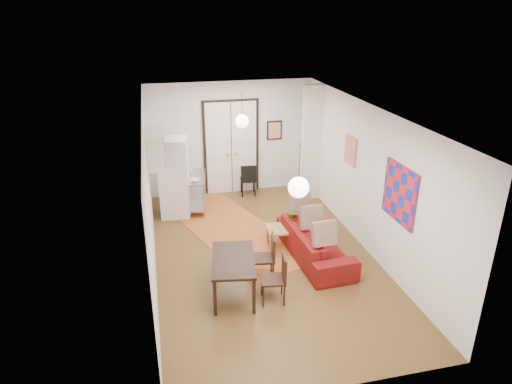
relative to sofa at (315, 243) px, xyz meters
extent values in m
plane|color=brown|center=(-0.97, 0.28, -0.32)|extent=(7.00, 7.00, 0.00)
cube|color=white|center=(-0.97, 0.28, 2.58)|extent=(4.20, 7.00, 0.02)
cube|color=white|center=(-0.97, 3.78, 1.13)|extent=(4.20, 0.02, 2.90)
cube|color=white|center=(-0.97, -3.22, 1.13)|extent=(4.20, 0.02, 2.90)
cube|color=white|center=(-3.07, 0.28, 1.13)|extent=(0.02, 7.00, 2.90)
cube|color=white|center=(1.13, 0.28, 1.13)|extent=(0.02, 7.00, 2.90)
cube|color=white|center=(-0.97, 3.73, 0.88)|extent=(1.44, 0.06, 2.50)
cube|color=white|center=(0.88, 2.83, 1.13)|extent=(0.50, 0.10, 2.90)
cube|color=silver|center=(-2.89, 1.78, 1.58)|extent=(0.35, 1.00, 0.70)
cube|color=red|center=(1.11, -0.97, 1.33)|extent=(0.05, 1.00, 1.00)
cube|color=beige|center=(1.11, 1.08, 1.48)|extent=(0.05, 0.50, 0.60)
cube|color=red|center=(0.18, 3.75, 1.28)|extent=(0.40, 0.03, 0.50)
cube|color=#A26343|center=(-3.04, 2.28, 1.63)|extent=(0.03, 0.44, 0.54)
sphere|color=white|center=(-0.97, 2.28, 1.93)|extent=(0.30, 0.30, 0.30)
cylinder|color=black|center=(-0.97, 2.28, 2.33)|extent=(0.01, 0.01, 0.50)
sphere|color=white|center=(-0.97, -1.72, 1.93)|extent=(0.30, 0.30, 0.30)
cylinder|color=black|center=(-0.97, -1.72, 2.33)|extent=(0.01, 0.01, 0.50)
cube|color=#C96B32|center=(-1.39, 1.56, -0.31)|extent=(2.96, 4.56, 0.01)
imported|color=maroon|center=(0.00, 0.00, 0.00)|extent=(0.97, 2.23, 0.64)
cube|color=#AA8B50|center=(-0.34, 0.56, 0.08)|extent=(0.98, 0.58, 0.04)
cube|color=#AA8B50|center=(-0.76, 0.35, -0.13)|extent=(0.06, 0.06, 0.38)
cube|color=#AA8B50|center=(0.09, 0.35, -0.13)|extent=(0.06, 0.06, 0.38)
cube|color=#AA8B50|center=(-0.76, 0.77, -0.13)|extent=(0.06, 0.06, 0.38)
cube|color=#AA8B50|center=(0.09, 0.77, -0.13)|extent=(0.06, 0.06, 0.38)
imported|color=#396D31|center=(-0.24, 0.56, 0.31)|extent=(0.39, 0.34, 0.41)
cube|color=#B1B4B6|center=(-2.05, 2.80, 0.51)|extent=(0.70, 1.18, 0.04)
cube|color=#B1B4B6|center=(-2.05, 2.80, -0.15)|extent=(0.66, 1.13, 0.03)
cylinder|color=#B1B4B6|center=(-2.29, 2.29, 0.10)|extent=(0.04, 0.04, 0.83)
cylinder|color=#B1B4B6|center=(-1.81, 2.29, 0.10)|extent=(0.04, 0.04, 0.83)
cylinder|color=#B1B4B6|center=(-2.29, 3.32, 0.10)|extent=(0.04, 0.04, 0.83)
cylinder|color=#B1B4B6|center=(-1.81, 3.32, 0.10)|extent=(0.04, 0.04, 0.83)
imported|color=beige|center=(-2.05, 2.50, 0.56)|extent=(0.26, 0.26, 0.05)
imported|color=teal|center=(-2.10, 3.05, 0.62)|extent=(0.11, 0.11, 0.18)
cube|color=white|center=(-2.51, 2.62, 0.61)|extent=(0.74, 0.74, 1.86)
cube|color=black|center=(-1.77, -0.84, 0.35)|extent=(0.90, 1.34, 0.04)
cube|color=black|center=(-2.08, -1.41, 0.00)|extent=(0.06, 0.06, 0.64)
cube|color=black|center=(-1.46, -1.41, 0.00)|extent=(0.06, 0.06, 0.64)
cube|color=black|center=(-2.08, -0.26, 0.00)|extent=(0.06, 0.06, 0.64)
cube|color=black|center=(-1.46, -0.26, 0.00)|extent=(0.06, 0.06, 0.64)
cube|color=#351A11|center=(-1.17, -0.49, 0.09)|extent=(0.46, 0.45, 0.04)
cube|color=#351A11|center=(-1.17, -0.30, 0.32)|extent=(0.10, 0.39, 0.43)
cylinder|color=#351A11|center=(-1.34, -0.66, -0.12)|extent=(0.03, 0.03, 0.41)
cylinder|color=#351A11|center=(-1.01, -0.66, -0.12)|extent=(0.03, 0.03, 0.41)
cylinder|color=#351A11|center=(-1.34, -0.31, -0.12)|extent=(0.03, 0.03, 0.41)
cylinder|color=#351A11|center=(-1.01, -0.31, -0.12)|extent=(0.03, 0.03, 0.41)
cube|color=#351A11|center=(-1.17, -1.19, 0.09)|extent=(0.46, 0.45, 0.04)
cube|color=#351A11|center=(-1.17, -1.00, 0.32)|extent=(0.10, 0.39, 0.43)
cylinder|color=#351A11|center=(-1.34, -1.36, -0.12)|extent=(0.03, 0.03, 0.41)
cylinder|color=#351A11|center=(-1.01, -1.36, -0.12)|extent=(0.03, 0.03, 0.41)
cylinder|color=#351A11|center=(-1.34, -1.01, -0.12)|extent=(0.03, 0.03, 0.41)
cylinder|color=#351A11|center=(-1.01, -1.01, -0.12)|extent=(0.03, 0.03, 0.41)
cube|color=black|center=(-0.60, 3.43, 0.10)|extent=(0.43, 0.43, 0.04)
cube|color=black|center=(-0.60, 3.60, 0.32)|extent=(0.39, 0.08, 0.42)
cylinder|color=black|center=(-0.76, 3.27, -0.11)|extent=(0.03, 0.03, 0.42)
cylinder|color=black|center=(-0.44, 3.27, -0.11)|extent=(0.03, 0.03, 0.42)
cylinder|color=black|center=(-0.76, 3.59, -0.11)|extent=(0.03, 0.03, 0.42)
cylinder|color=black|center=(-0.44, 3.59, -0.11)|extent=(0.03, 0.03, 0.42)
camera|label=1|loc=(-2.90, -7.38, 4.33)|focal=32.00mm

